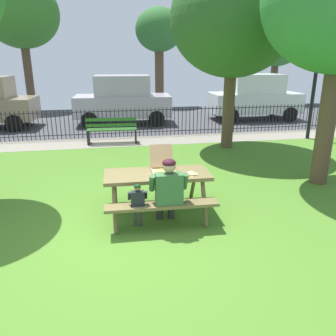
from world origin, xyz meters
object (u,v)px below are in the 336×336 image
picnic_table_foreground (157,182)px  parked_car_center (255,97)px  lamp_post_walkway (318,55)px  parked_car_left (123,99)px  pizza_box_open (163,167)px  tree_midground_right (234,19)px  adult_at_table (168,190)px  far_tree_center (159,32)px  far_tree_midleft (21,14)px  far_tree_midright (277,40)px  child_at_table (138,202)px  pizza_slice_on_table (191,174)px  park_bench_center (112,131)px

picnic_table_foreground → parked_car_center: 10.47m
lamp_post_walkway → parked_car_left: bearing=147.5°
pizza_box_open → parked_car_center: parked_car_center is taller
parked_car_left → tree_midground_right: bearing=-56.7°
adult_at_table → parked_car_center: size_ratio=0.30×
far_tree_center → adult_at_table: bearing=-98.5°
far_tree_midleft → adult_at_table: bearing=-71.7°
far_tree_midleft → far_tree_midright: (14.41, 0.00, -1.15)m
pizza_box_open → child_at_table: 0.86m
parked_car_left → far_tree_center: 6.97m
adult_at_table → lamp_post_walkway: lamp_post_walkway is taller
pizza_box_open → adult_at_table: 0.61m
parked_car_left → parked_car_center: (5.81, 0.00, 0.00)m
pizza_slice_on_table → picnic_table_foreground: bearing=165.0°
child_at_table → pizza_box_open: bearing=50.0°
pizza_slice_on_table → parked_car_center: size_ratio=0.07×
adult_at_table → parked_car_left: bearing=91.3°
pizza_slice_on_table → far_tree_center: (1.78, 14.70, 3.25)m
parked_car_left → far_tree_midright: 11.56m
tree_midground_right → parked_car_center: size_ratio=1.35×
park_bench_center → far_tree_midleft: far_tree_midleft is taller
adult_at_table → child_at_table: (-0.49, -0.02, -0.16)m
pizza_slice_on_table → far_tree_center: far_tree_center is taller
pizza_slice_on_table → tree_midground_right: (2.27, 4.44, 2.89)m
park_bench_center → far_tree_midright: 14.08m
child_at_table → tree_midground_right: 6.61m
lamp_post_walkway → far_tree_midright: size_ratio=0.87×
picnic_table_foreground → far_tree_center: far_tree_center is taller
pizza_slice_on_table → park_bench_center: 5.71m
adult_at_table → park_bench_center: 5.97m
picnic_table_foreground → child_at_table: bearing=-127.0°
park_bench_center → lamp_post_walkway: 7.07m
parked_car_center → adult_at_table: bearing=-121.2°
parked_car_left → lamp_post_walkway: bearing=-32.5°
tree_midground_right → far_tree_midright: (6.71, 10.26, -0.01)m
picnic_table_foreground → adult_at_table: 0.52m
pizza_box_open → child_at_table: (-0.50, -0.60, -0.36)m
tree_midground_right → far_tree_midleft: size_ratio=0.80×
parked_car_left → far_tree_midright: bearing=30.9°
pizza_slice_on_table → far_tree_center: size_ratio=0.05×
picnic_table_foreground → pizza_box_open: pizza_box_open is taller
picnic_table_foreground → far_tree_midleft: (-4.87, 14.55, 4.21)m
tree_midground_right → parked_car_left: bearing=123.3°
tree_midground_right → pizza_slice_on_table: bearing=-117.1°
parked_car_center → parked_car_left: bearing=-180.0°
tree_midground_right → parked_car_center: 5.95m
lamp_post_walkway → far_tree_center: far_tree_center is taller
parked_car_left → park_bench_center: bearing=-99.4°
far_tree_center → far_tree_midright: 7.21m
picnic_table_foreground → pizza_slice_on_table: 0.61m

